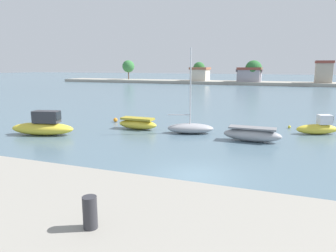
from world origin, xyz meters
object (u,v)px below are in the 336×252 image
moored_boat_2 (190,128)px  moored_boat_4 (318,127)px  moored_boat_0 (43,126)px  moored_boat_1 (138,124)px  mooring_buoy_3 (115,120)px  mooring_buoy_2 (289,127)px  mooring_bollard (90,212)px  moored_boat_3 (252,134)px

moored_boat_2 → moored_boat_4: 10.32m
moored_boat_0 → moored_boat_2: moored_boat_2 is taller
moored_boat_1 → moored_boat_2: 4.82m
mooring_buoy_3 → mooring_buoy_2: bearing=9.5°
moored_boat_4 → moored_boat_0: bearing=-179.7°
moored_boat_2 → mooring_buoy_3: 8.74m
moored_boat_4 → mooring_buoy_2: 2.83m
mooring_bollard → mooring_buoy_2: mooring_bollard is taller
moored_boat_1 → mooring_buoy_2: moored_boat_1 is taller
moored_boat_4 → mooring_buoy_3: moored_boat_4 is taller
moored_boat_1 → mooring_buoy_3: 4.31m
moored_boat_0 → moored_boat_4: (20.63, 8.03, -0.12)m
mooring_bollard → mooring_buoy_3: size_ratio=1.63×
moored_boat_1 → mooring_buoy_3: bearing=147.4°
mooring_buoy_3 → mooring_bollard: bearing=-60.9°
moored_boat_3 → mooring_buoy_3: size_ratio=10.30×
moored_boat_2 → mooring_bollard: bearing=-96.3°
moored_boat_2 → moored_boat_4: bearing=1.6°
mooring_buoy_3 → moored_boat_2: bearing=-15.9°
moored_boat_0 → mooring_buoy_2: bearing=13.9°
mooring_bollard → moored_boat_4: bearing=74.7°
moored_boat_2 → mooring_buoy_2: size_ratio=26.82×
moored_boat_0 → moored_boat_4: bearing=7.2°
mooring_buoy_2 → moored_boat_2: bearing=-146.4°
moored_boat_2 → mooring_buoy_2: moored_boat_2 is taller
moored_boat_2 → moored_boat_3: bearing=-29.0°
moored_boat_2 → moored_boat_3: size_ratio=1.64×
mooring_buoy_2 → moored_boat_4: bearing=-39.6°
mooring_bollard → moored_boat_0: (-14.48, 14.49, -1.92)m
moored_boat_0 → mooring_buoy_3: bearing=57.0°
moored_boat_3 → mooring_buoy_2: moored_boat_3 is taller
mooring_bollard → moored_boat_3: bearing=85.6°
moored_boat_0 → mooring_bollard: bearing=-59.1°
moored_boat_3 → mooring_buoy_3: bearing=166.2°
mooring_buoy_3 → moored_boat_0: bearing=-108.9°
moored_boat_4 → mooring_buoy_3: (-18.19, -0.90, -0.35)m
mooring_bollard → mooring_buoy_3: mooring_bollard is taller
moored_boat_4 → mooring_buoy_3: bearing=161.9°
mooring_bollard → moored_boat_3: mooring_bollard is taller
moored_boat_0 → moored_boat_4: size_ratio=1.54×
moored_boat_2 → moored_boat_4: size_ratio=1.98×
moored_boat_1 → mooring_buoy_3: (-3.59, 2.37, -0.27)m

